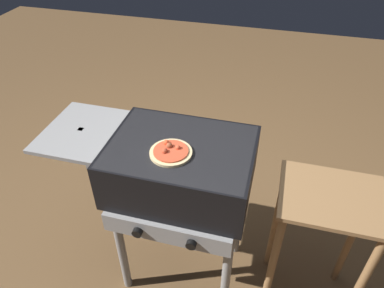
# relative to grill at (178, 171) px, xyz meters

# --- Properties ---
(ground_plane) EXTENTS (8.00, 8.00, 0.00)m
(ground_plane) POSITION_rel_grill_xyz_m (0.01, 0.00, -0.76)
(ground_plane) COLOR brown
(grill) EXTENTS (0.96, 0.53, 0.90)m
(grill) POSITION_rel_grill_xyz_m (0.00, 0.00, 0.00)
(grill) COLOR black
(grill) RESTS_ON ground_plane
(pizza_pepperoni) EXTENTS (0.18, 0.18, 0.04)m
(pizza_pepperoni) POSITION_rel_grill_xyz_m (-0.01, -0.06, 0.15)
(pizza_pepperoni) COLOR beige
(pizza_pepperoni) RESTS_ON grill
(prep_table) EXTENTS (0.44, 0.36, 0.77)m
(prep_table) POSITION_rel_grill_xyz_m (0.67, 0.00, -0.21)
(prep_table) COLOR olive
(prep_table) RESTS_ON ground_plane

